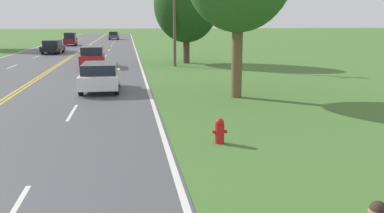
# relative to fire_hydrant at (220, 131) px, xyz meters

# --- Properties ---
(fire_hydrant) EXTENTS (0.44, 0.28, 0.77)m
(fire_hydrant) POSITION_rel_fire_hydrant_xyz_m (0.00, 0.00, 0.00)
(fire_hydrant) COLOR red
(fire_hydrant) RESTS_ON ground
(utility_pole_midground) EXTENTS (1.80, 0.24, 9.40)m
(utility_pole_midground) POSITION_rel_fire_hydrant_xyz_m (1.12, 21.25, 4.47)
(utility_pole_midground) COLOR brown
(utility_pole_midground) RESTS_ON ground
(tree_behind_sign) EXTENTS (5.51, 5.51, 8.12)m
(tree_behind_sign) POSITION_rel_fire_hydrant_xyz_m (2.41, 23.65, 4.54)
(tree_behind_sign) COLOR #473828
(tree_behind_sign) RESTS_ON ground
(car_white_hatchback_nearest) EXTENTS (1.99, 3.95, 1.47)m
(car_white_hatchback_nearest) POSITION_rel_fire_hydrant_xyz_m (-4.10, 10.07, 0.40)
(car_white_hatchback_nearest) COLOR black
(car_white_hatchback_nearest) RESTS_ON ground
(car_red_suv_approaching) EXTENTS (1.98, 4.25, 1.64)m
(car_red_suv_approaching) POSITION_rel_fire_hydrant_xyz_m (-5.41, 21.79, 0.48)
(car_red_suv_approaching) COLOR black
(car_red_suv_approaching) RESTS_ON ground
(car_black_sedan_mid_near) EXTENTS (2.09, 4.53, 1.52)m
(car_black_sedan_mid_near) POSITION_rel_fire_hydrant_xyz_m (-10.92, 36.41, 0.39)
(car_black_sedan_mid_near) COLOR black
(car_black_sedan_mid_near) RESTS_ON ground
(car_maroon_suv_mid_far) EXTENTS (1.83, 4.04, 1.92)m
(car_maroon_suv_mid_far) POSITION_rel_fire_hydrant_xyz_m (-10.97, 51.66, 0.60)
(car_maroon_suv_mid_far) COLOR black
(car_maroon_suv_mid_far) RESTS_ON ground
(car_dark_grey_suv_receding) EXTENTS (1.99, 4.11, 1.56)m
(car_dark_grey_suv_receding) POSITION_rel_fire_hydrant_xyz_m (-5.17, 70.98, 0.45)
(car_dark_grey_suv_receding) COLOR black
(car_dark_grey_suv_receding) RESTS_ON ground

